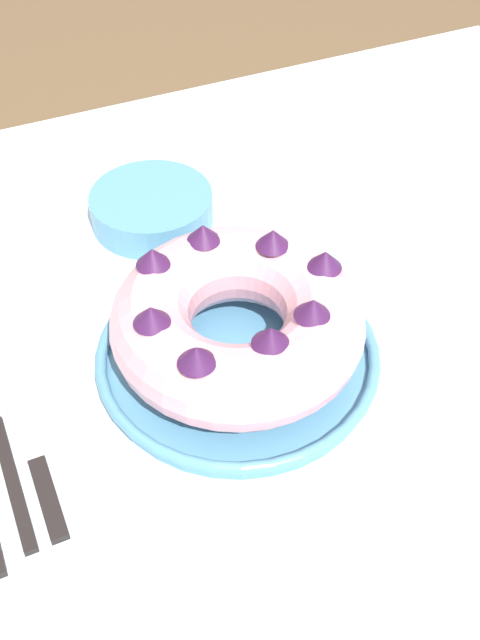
% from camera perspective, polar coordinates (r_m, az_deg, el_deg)
% --- Properties ---
extents(ground_plane, '(8.00, 8.00, 0.00)m').
position_cam_1_polar(ground_plane, '(1.41, -0.20, -23.03)').
color(ground_plane, brown).
extents(dining_table, '(1.44, 1.10, 0.73)m').
position_cam_1_polar(dining_table, '(0.84, -0.31, -6.67)').
color(dining_table, silver).
rests_on(dining_table, ground_plane).
extents(serving_dish, '(0.29, 0.29, 0.02)m').
position_cam_1_polar(serving_dish, '(0.77, 0.00, -2.73)').
color(serving_dish, '#518EB2').
rests_on(serving_dish, dining_table).
extents(bundt_cake, '(0.25, 0.25, 0.10)m').
position_cam_1_polar(bundt_cake, '(0.73, -0.01, 0.09)').
color(bundt_cake, '#E09EAD').
rests_on(bundt_cake, serving_dish).
extents(fork, '(0.02, 0.21, 0.01)m').
position_cam_1_polar(fork, '(0.75, -17.67, -8.95)').
color(fork, black).
rests_on(fork, dining_table).
extents(cake_knife, '(0.02, 0.19, 0.01)m').
position_cam_1_polar(cake_knife, '(0.72, -15.17, -10.52)').
color(cake_knife, black).
rests_on(cake_knife, dining_table).
extents(side_bowl, '(0.15, 0.15, 0.04)m').
position_cam_1_polar(side_bowl, '(0.94, -6.48, 8.54)').
color(side_bowl, '#518EB2').
rests_on(side_bowl, dining_table).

